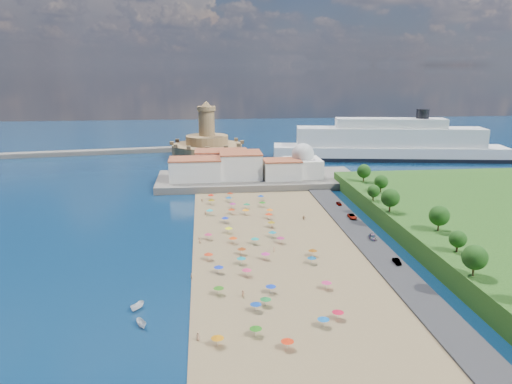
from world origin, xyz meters
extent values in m
plane|color=#071938|center=(0.00, 0.00, 0.00)|extent=(700.00, 700.00, 0.00)
cube|color=#59544C|center=(10.00, 73.00, 1.50)|extent=(90.00, 36.00, 3.00)
cube|color=#59544C|center=(-12.00, 108.00, 1.20)|extent=(18.00, 70.00, 2.40)
cube|color=#59544C|center=(-110.00, 153.00, 1.30)|extent=(199.03, 34.77, 2.60)
cube|color=silver|center=(-18.00, 69.00, 7.50)|extent=(22.00, 14.00, 9.00)
cube|color=silver|center=(2.00, 71.00, 8.50)|extent=(18.00, 16.00, 11.00)
cube|color=silver|center=(20.00, 67.00, 7.00)|extent=(16.00, 12.00, 8.00)
cube|color=silver|center=(-6.00, 83.00, 8.00)|extent=(24.00, 14.00, 10.00)
cube|color=silver|center=(30.00, 71.00, 7.00)|extent=(16.00, 16.00, 8.00)
sphere|color=silver|center=(30.00, 71.00, 13.00)|extent=(10.00, 10.00, 10.00)
cylinder|color=silver|center=(30.00, 71.00, 16.80)|extent=(1.20, 1.20, 1.60)
cylinder|color=#A57F52|center=(-12.00, 138.00, 4.00)|extent=(40.00, 40.00, 8.00)
cylinder|color=#A57F52|center=(-12.00, 138.00, 10.50)|extent=(24.00, 24.00, 5.00)
cylinder|color=#A57F52|center=(-12.00, 138.00, 20.00)|extent=(9.00, 9.00, 14.00)
cylinder|color=#A57F52|center=(-12.00, 138.00, 28.20)|extent=(10.40, 10.40, 2.40)
cone|color=#A57F52|center=(-12.00, 138.00, 30.90)|extent=(6.00, 6.00, 3.00)
cube|color=black|center=(89.54, 122.21, 1.04)|extent=(131.34, 38.77, 2.09)
cube|color=white|center=(89.54, 122.21, 3.87)|extent=(130.29, 38.22, 7.73)
cube|color=white|center=(89.54, 122.21, 12.89)|extent=(104.28, 30.92, 10.31)
cube|color=white|center=(89.54, 122.21, 20.63)|extent=(61.29, 21.01, 5.16)
cylinder|color=black|center=(106.53, 119.61, 25.78)|extent=(6.88, 6.88, 5.16)
cylinder|color=gray|center=(8.66, 22.70, 1.25)|extent=(0.07, 0.07, 2.00)
cone|color=orange|center=(8.66, 22.70, 2.15)|extent=(2.50, 2.50, 0.60)
cylinder|color=gray|center=(9.01, -56.33, 1.25)|extent=(0.07, 0.07, 2.00)
cone|color=blue|center=(9.01, -56.33, 2.15)|extent=(2.50, 2.50, 0.60)
cylinder|color=gray|center=(-11.74, 45.65, 1.25)|extent=(0.07, 0.07, 2.00)
cone|color=red|center=(-11.74, 45.65, 2.15)|extent=(2.50, 2.50, 0.60)
cylinder|color=gray|center=(-4.98, -58.49, 1.25)|extent=(0.07, 0.07, 2.00)
cone|color=#1F6C13|center=(-4.98, -58.49, 2.15)|extent=(2.50, 2.50, 0.60)
cylinder|color=gray|center=(-4.19, -29.85, 1.25)|extent=(0.07, 0.07, 2.00)
cone|color=#CD2B5A|center=(-4.19, -29.85, 2.15)|extent=(2.50, 2.50, 0.60)
cylinder|color=gray|center=(-11.18, -27.27, 1.25)|extent=(0.07, 0.07, 2.00)
cone|color=#0E26B6|center=(-11.18, -27.27, 2.15)|extent=(2.50, 2.50, 0.60)
cylinder|color=gray|center=(-4.29, -15.00, 1.25)|extent=(0.07, 0.07, 2.00)
cone|color=maroon|center=(-4.29, -15.00, 2.15)|extent=(2.50, 2.50, 0.60)
cylinder|color=gray|center=(-7.53, 14.65, 1.25)|extent=(0.07, 0.07, 2.00)
cone|color=#0E23BA|center=(-7.53, 14.65, 2.15)|extent=(2.50, 2.50, 0.60)
cylinder|color=gray|center=(-4.90, 40.93, 1.25)|extent=(0.07, 0.07, 2.00)
cone|color=#105B9B|center=(-4.90, 40.93, 2.15)|extent=(2.50, 2.50, 0.60)
cylinder|color=gray|center=(0.08, 23.22, 1.25)|extent=(0.07, 0.07, 2.00)
cone|color=orange|center=(0.08, 23.22, 2.15)|extent=(2.50, 2.50, 0.60)
cylinder|color=gray|center=(-12.52, -61.19, 1.25)|extent=(0.07, 0.07, 2.00)
cone|color=#C37108|center=(-12.52, -61.19, 2.15)|extent=(2.50, 2.50, 0.60)
cylinder|color=gray|center=(7.26, 8.19, 1.25)|extent=(0.07, 0.07, 2.00)
cone|color=#96770D|center=(7.26, 8.19, 2.15)|extent=(2.50, 2.50, 0.60)
cylinder|color=gray|center=(15.19, -18.34, 1.25)|extent=(0.07, 0.07, 2.00)
cone|color=#88470C|center=(15.19, -18.34, 2.15)|extent=(2.50, 2.50, 0.60)
cylinder|color=gray|center=(-11.56, -39.52, 1.25)|extent=(0.07, 0.07, 2.00)
cone|color=#266C13|center=(-11.56, -39.52, 2.15)|extent=(2.50, 2.50, 0.60)
cylinder|color=gray|center=(7.91, -7.16, 1.25)|extent=(0.07, 0.07, 2.00)
cone|color=#A4235F|center=(7.91, -7.16, 2.15)|extent=(2.50, 2.50, 0.60)
cylinder|color=gray|center=(-6.97, 3.63, 1.25)|extent=(0.07, 0.07, 2.00)
cone|color=#DEEB0C|center=(-6.97, 3.63, 2.15)|extent=(2.50, 2.50, 0.60)
cylinder|color=gray|center=(1.15, 30.73, 1.25)|extent=(0.07, 0.07, 2.00)
cone|color=#147441|center=(1.15, 30.73, 2.15)|extent=(2.50, 2.50, 0.60)
cylinder|color=gray|center=(0.53, -39.90, 1.25)|extent=(0.07, 0.07, 2.00)
cone|color=#0D30B2|center=(0.53, -39.90, 2.15)|extent=(2.50, 2.50, 0.60)
cylinder|color=gray|center=(-13.61, -18.07, 1.25)|extent=(0.07, 0.07, 2.00)
cone|color=red|center=(-13.61, -18.07, 2.15)|extent=(2.50, 2.50, 0.60)
cylinder|color=gray|center=(-1.50, -46.26, 1.25)|extent=(0.07, 0.07, 2.00)
cone|color=#14712D|center=(-1.50, -46.26, 2.15)|extent=(2.50, 2.50, 0.60)
cylinder|color=gray|center=(-3.90, -48.37, 1.25)|extent=(0.07, 0.07, 2.00)
cone|color=#0C399C|center=(-3.90, -48.37, 2.15)|extent=(2.50, 2.50, 0.60)
cylinder|color=gray|center=(7.14, 32.58, 1.25)|extent=(0.07, 0.07, 2.00)
cone|color=#1F7615|center=(7.14, 32.58, 2.15)|extent=(2.50, 2.50, 0.60)
cylinder|color=gray|center=(-6.15, -5.78, 1.25)|extent=(0.07, 0.07, 2.00)
cone|color=#E2400A|center=(-6.15, -5.78, 2.15)|extent=(2.50, 2.50, 0.60)
cylinder|color=gray|center=(-4.07, 47.56, 1.25)|extent=(0.07, 0.07, 2.00)
cone|color=#9D2A0E|center=(-4.07, 47.56, 2.15)|extent=(2.50, 2.50, 0.60)
cylinder|color=gray|center=(1.86, -19.39, 1.25)|extent=(0.07, 0.07, 2.00)
cone|color=#BC287D|center=(1.86, -19.39, 2.15)|extent=(2.50, 2.50, 0.60)
cylinder|color=gray|center=(6.20, -1.76, 1.25)|extent=(0.07, 0.07, 2.00)
cone|color=#0F7A90|center=(6.20, -1.76, 2.15)|extent=(2.50, 2.50, 0.60)
cylinder|color=gray|center=(13.73, -23.70, 1.25)|extent=(0.07, 0.07, 2.00)
cone|color=#0E4F82|center=(13.73, -23.70, 2.15)|extent=(2.50, 2.50, 0.60)
cylinder|color=gray|center=(-3.95, 32.01, 1.25)|extent=(0.07, 0.07, 2.00)
cone|color=#9E2172|center=(-3.95, 32.01, 2.15)|extent=(2.50, 2.50, 0.60)
cylinder|color=gray|center=(-12.57, 24.23, 1.25)|extent=(0.07, 0.07, 2.00)
cone|color=teal|center=(-12.57, 24.23, 2.15)|extent=(2.50, 2.50, 0.60)
cylinder|color=gray|center=(-4.97, -21.97, 1.25)|extent=(0.07, 0.07, 2.00)
cone|color=#0F8089|center=(-4.97, -21.97, 2.15)|extent=(2.50, 2.50, 0.60)
cylinder|color=gray|center=(7.63, 17.43, 1.25)|extent=(0.07, 0.07, 2.00)
cone|color=red|center=(7.63, 17.43, 2.15)|extent=(2.50, 2.50, 0.60)
cylinder|color=gray|center=(7.78, 42.13, 1.25)|extent=(0.07, 0.07, 2.00)
cone|color=#0C37A2|center=(7.78, 42.13, 2.15)|extent=(2.50, 2.50, 0.60)
cylinder|color=gray|center=(13.91, -39.27, 1.25)|extent=(0.07, 0.07, 2.00)
cone|color=#C72A66|center=(13.91, -39.27, 2.15)|extent=(2.50, 2.50, 0.60)
cylinder|color=gray|center=(0.39, -63.72, 1.25)|extent=(0.07, 0.07, 2.00)
cone|color=red|center=(0.39, -63.72, 2.15)|extent=(2.50, 2.50, 0.60)
cylinder|color=gray|center=(-13.42, -1.66, 1.25)|extent=(0.07, 0.07, 2.00)
cone|color=#BC2852|center=(-13.42, -1.66, 2.15)|extent=(2.50, 2.50, 0.60)
cylinder|color=gray|center=(0.27, -7.05, 1.25)|extent=(0.07, 0.07, 2.00)
cone|color=#109587|center=(0.27, -7.05, 2.15)|extent=(2.50, 2.50, 0.60)
cylinder|color=gray|center=(-11.71, 37.79, 1.25)|extent=(0.07, 0.07, 2.00)
cone|color=#7F6E0B|center=(-11.71, 37.79, 2.15)|extent=(2.50, 2.50, 0.60)
cylinder|color=gray|center=(-4.80, 24.48, 1.25)|extent=(0.07, 0.07, 2.00)
cone|color=#BE360F|center=(-4.80, 24.48, 2.15)|extent=(2.50, 2.50, 0.60)
cylinder|color=gray|center=(12.74, -53.72, 1.25)|extent=(0.07, 0.07, 2.00)
cone|color=red|center=(12.74, -53.72, 2.15)|extent=(2.50, 2.50, 0.60)
imported|color=tan|center=(4.96, -14.11, 1.03)|extent=(0.55, 0.80, 1.57)
imported|color=tan|center=(-17.96, -30.56, 1.11)|extent=(0.73, 0.75, 1.73)
imported|color=tan|center=(7.32, 6.93, 1.07)|extent=(0.71, 0.66, 1.63)
imported|color=tan|center=(-15.25, 41.32, 1.03)|extent=(0.99, 0.68, 1.56)
imported|color=tan|center=(19.41, 14.84, 1.13)|extent=(1.66, 0.63, 1.75)
imported|color=tan|center=(-16.17, -4.68, 1.18)|extent=(1.12, 1.15, 1.87)
imported|color=tan|center=(-14.03, 23.12, 1.17)|extent=(1.35, 1.28, 1.84)
imported|color=tan|center=(-16.23, -58.90, 1.12)|extent=(0.89, 0.62, 1.74)
imported|color=tan|center=(-6.07, -41.25, 1.09)|extent=(1.24, 1.58, 1.67)
imported|color=white|center=(-27.69, -52.11, 0.74)|extent=(3.00, 4.06, 1.48)
imported|color=white|center=(-29.44, -44.57, 0.78)|extent=(3.54, 4.20, 1.56)
imported|color=gray|center=(36.00, -7.55, 1.35)|extent=(2.42, 4.69, 1.30)
imported|color=gray|center=(36.00, -26.95, 1.33)|extent=(1.39, 3.86, 1.27)
imported|color=gray|center=(36.00, 13.61, 1.41)|extent=(2.42, 5.14, 1.42)
imported|color=gray|center=(36.00, 30.44, 1.31)|extent=(1.61, 3.63, 1.21)
cylinder|color=#382314|center=(45.05, -47.90, 7.57)|extent=(0.50, 0.50, 3.14)
sphere|color=#14380F|center=(45.05, -47.90, 10.40)|extent=(5.65, 5.65, 5.65)
cylinder|color=#382314|center=(48.78, -33.41, 7.22)|extent=(0.50, 0.50, 2.44)
sphere|color=#14380F|center=(48.78, -33.41, 9.41)|extent=(4.39, 4.39, 4.39)
cylinder|color=#382314|center=(51.63, -17.15, 7.60)|extent=(0.50, 0.50, 3.20)
sphere|color=#14380F|center=(51.63, -17.15, 10.49)|extent=(5.77, 5.77, 5.77)
cylinder|color=#382314|center=(44.90, 2.87, 7.65)|extent=(0.50, 0.50, 3.31)
sphere|color=#14380F|center=(44.90, 2.87, 10.63)|extent=(5.96, 5.96, 5.96)
cylinder|color=#382314|center=(44.18, 16.70, 7.21)|extent=(0.50, 0.50, 2.43)
sphere|color=#14380F|center=(44.18, 16.70, 9.40)|extent=(4.37, 4.37, 4.37)
cylinder|color=#382314|center=(50.83, 27.76, 7.42)|extent=(0.50, 0.50, 2.83)
sphere|color=#14380F|center=(50.83, 27.76, 9.96)|extent=(5.09, 5.09, 5.09)
cylinder|color=#382314|center=(49.95, 45.29, 7.54)|extent=(0.50, 0.50, 3.08)
sphere|color=#14380F|center=(49.95, 45.29, 10.32)|extent=(5.55, 5.55, 5.55)
camera|label=1|loc=(-14.26, -145.64, 51.71)|focal=35.00mm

